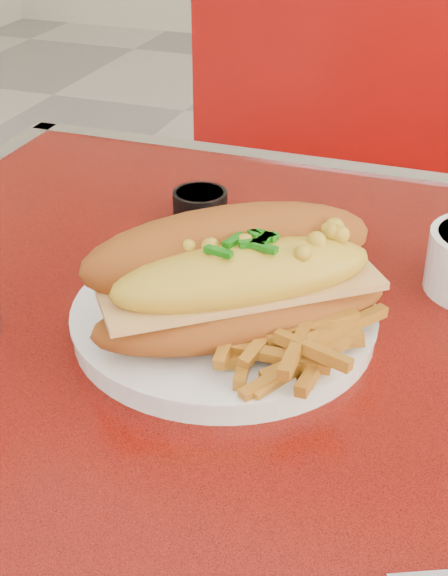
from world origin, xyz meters
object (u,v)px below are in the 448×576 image
(sauce_cup_left, at_px, (200,203))
(diner_table, at_px, (421,524))
(fork, at_px, (287,320))
(mac_hoagie, at_px, (238,279))
(dinner_plate, at_px, (224,318))

(sauce_cup_left, bearing_deg, diner_table, -35.47)
(fork, height_order, sauce_cup_left, sauce_cup_left)
(mac_hoagie, bearing_deg, diner_table, -33.46)
(sauce_cup_left, bearing_deg, mac_hoagie, -61.54)
(mac_hoagie, xyz_separation_m, fork, (0.04, 0.02, -0.05))
(mac_hoagie, height_order, fork, mac_hoagie)
(diner_table, bearing_deg, dinner_plate, 177.45)
(diner_table, relative_size, sauce_cup_left, 20.15)
(diner_table, xyz_separation_m, sauce_cup_left, (-0.29, 0.21, 0.18))
(dinner_plate, relative_size, sauce_cup_left, 4.78)
(dinner_plate, height_order, sauce_cup_left, sauce_cup_left)
(diner_table, xyz_separation_m, dinner_plate, (-0.19, 0.01, 0.17))
(fork, bearing_deg, diner_table, -119.48)
(mac_hoagie, height_order, sauce_cup_left, mac_hoagie)
(dinner_plate, bearing_deg, diner_table, -2.55)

